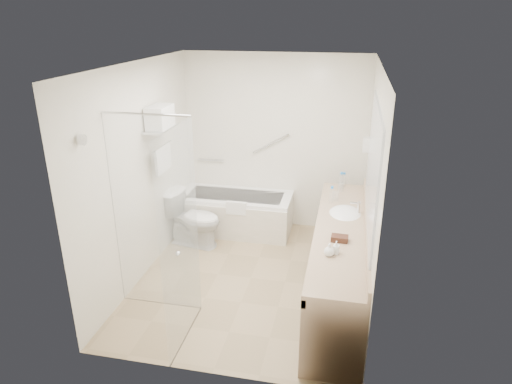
% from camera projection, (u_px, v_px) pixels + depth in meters
% --- Properties ---
extents(floor, '(3.20, 3.20, 0.00)m').
position_uv_depth(floor, '(251.00, 278.00, 5.50)').
color(floor, tan).
rests_on(floor, ground).
extents(ceiling, '(2.60, 3.20, 0.10)m').
position_uv_depth(ceiling, '(250.00, 64.00, 4.59)').
color(ceiling, silver).
rests_on(ceiling, wall_back).
extents(wall_back, '(2.60, 0.10, 2.50)m').
position_uv_depth(wall_back, '(275.00, 143.00, 6.50)').
color(wall_back, beige).
rests_on(wall_back, ground).
extents(wall_front, '(2.60, 0.10, 2.50)m').
position_uv_depth(wall_front, '(207.00, 249.00, 3.59)').
color(wall_front, beige).
rests_on(wall_front, ground).
extents(wall_left, '(0.10, 3.20, 2.50)m').
position_uv_depth(wall_left, '(141.00, 173.00, 5.29)').
color(wall_left, beige).
rests_on(wall_left, ground).
extents(wall_right, '(0.10, 3.20, 2.50)m').
position_uv_depth(wall_right, '(371.00, 189.00, 4.80)').
color(wall_right, beige).
rests_on(wall_right, ground).
extents(bathtub, '(1.60, 0.73, 0.59)m').
position_uv_depth(bathtub, '(236.00, 213.00, 6.63)').
color(bathtub, white).
rests_on(bathtub, floor).
extents(grab_bar_short, '(0.40, 0.03, 0.03)m').
position_uv_depth(grab_bar_short, '(211.00, 160.00, 6.76)').
color(grab_bar_short, silver).
rests_on(grab_bar_short, wall_back).
extents(grab_bar_long, '(0.53, 0.03, 0.33)m').
position_uv_depth(grab_bar_long, '(271.00, 144.00, 6.47)').
color(grab_bar_long, silver).
rests_on(grab_bar_long, wall_back).
extents(shower_enclosure, '(0.96, 0.91, 2.11)m').
position_uv_depth(shower_enclosure, '(166.00, 226.00, 4.39)').
color(shower_enclosure, silver).
rests_on(shower_enclosure, floor).
extents(towel_shelf, '(0.24, 0.55, 0.81)m').
position_uv_depth(towel_shelf, '(160.00, 124.00, 5.40)').
color(towel_shelf, silver).
rests_on(towel_shelf, wall_left).
extents(vanity_counter, '(0.55, 2.70, 0.95)m').
position_uv_depth(vanity_counter, '(340.00, 245.00, 4.94)').
color(vanity_counter, tan).
rests_on(vanity_counter, floor).
extents(sink, '(0.40, 0.52, 0.14)m').
position_uv_depth(sink, '(345.00, 215.00, 5.23)').
color(sink, white).
rests_on(sink, vanity_counter).
extents(faucet, '(0.03, 0.03, 0.14)m').
position_uv_depth(faucet, '(359.00, 207.00, 5.16)').
color(faucet, silver).
rests_on(faucet, vanity_counter).
extents(mirror, '(0.02, 2.00, 1.20)m').
position_uv_depth(mirror, '(373.00, 167.00, 4.55)').
color(mirror, '#A8ACB4').
rests_on(mirror, wall_right).
extents(hairdryer_unit, '(0.08, 0.10, 0.18)m').
position_uv_depth(hairdryer_unit, '(366.00, 144.00, 5.69)').
color(hairdryer_unit, silver).
rests_on(hairdryer_unit, wall_right).
extents(toilet, '(0.83, 0.55, 0.75)m').
position_uv_depth(toilet, '(194.00, 219.00, 6.18)').
color(toilet, white).
rests_on(toilet, floor).
extents(amenity_basket, '(0.17, 0.12, 0.06)m').
position_uv_depth(amenity_basket, '(340.00, 238.00, 4.56)').
color(amenity_basket, '#412317').
rests_on(amenity_basket, vanity_counter).
extents(soap_bottle_a, '(0.08, 0.14, 0.06)m').
position_uv_depth(soap_bottle_a, '(336.00, 251.00, 4.32)').
color(soap_bottle_a, silver).
rests_on(soap_bottle_a, vanity_counter).
extents(soap_bottle_b, '(0.12, 0.14, 0.10)m').
position_uv_depth(soap_bottle_b, '(329.00, 251.00, 4.28)').
color(soap_bottle_b, silver).
rests_on(soap_bottle_b, vanity_counter).
extents(water_bottle_left, '(0.06, 0.06, 0.21)m').
position_uv_depth(water_bottle_left, '(332.00, 195.00, 5.47)').
color(water_bottle_left, silver).
rests_on(water_bottle_left, vanity_counter).
extents(water_bottle_mid, '(0.07, 0.07, 0.22)m').
position_uv_depth(water_bottle_mid, '(341.00, 181.00, 5.93)').
color(water_bottle_mid, silver).
rests_on(water_bottle_mid, vanity_counter).
extents(water_bottle_right, '(0.06, 0.06, 0.20)m').
position_uv_depth(water_bottle_right, '(344.00, 180.00, 5.97)').
color(water_bottle_right, silver).
rests_on(water_bottle_right, vanity_counter).
extents(drinking_glass_near, '(0.09, 0.09, 0.10)m').
position_uv_depth(drinking_glass_near, '(336.00, 196.00, 5.55)').
color(drinking_glass_near, silver).
rests_on(drinking_glass_near, vanity_counter).
extents(drinking_glass_far, '(0.10, 0.10, 0.10)m').
position_uv_depth(drinking_glass_far, '(341.00, 187.00, 5.84)').
color(drinking_glass_far, silver).
rests_on(drinking_glass_far, vanity_counter).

